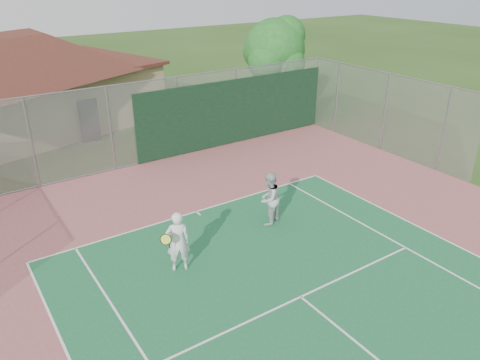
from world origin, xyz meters
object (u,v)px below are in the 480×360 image
tree (276,51)px  player_grey_back (269,199)px  clubhouse (21,73)px  player_white_front (178,242)px

tree → player_grey_back: 12.78m
clubhouse → player_grey_back: size_ratio=8.36×
tree → clubhouse: bearing=156.4°
tree → player_white_front: bearing=-137.4°
clubhouse → player_white_front: 15.85m
player_white_front → player_grey_back: bearing=-148.3°
tree → player_grey_back: (-7.78, -9.78, -2.65)m
clubhouse → tree: (12.05, -5.26, 0.68)m
clubhouse → player_grey_back: (4.26, -15.04, -1.97)m
player_grey_back → player_white_front: bearing=-13.0°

